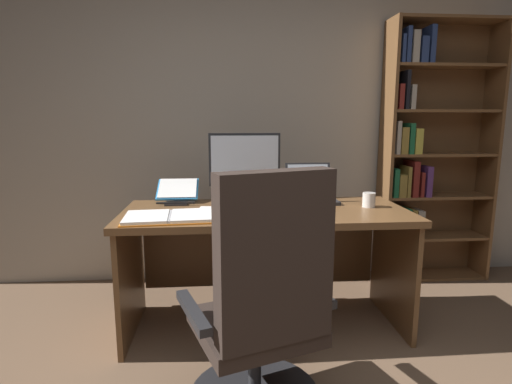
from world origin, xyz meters
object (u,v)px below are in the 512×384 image
object	(u,v)px
office_chair	(263,317)
open_binder	(170,217)
desk	(264,239)
monitor	(245,168)
reading_stand_with_book	(178,191)
laptop	(311,193)
pen	(214,209)
coffee_mug	(369,200)
bookshelf	(425,161)
computer_mouse	(301,211)
keyboard	(249,213)
notepad	(210,211)

from	to	relation	value
office_chair	open_binder	xyz separation A→B (m)	(-0.45, 0.61, 0.30)
desk	open_binder	size ratio (longest dim) A/B	3.30
monitor	reading_stand_with_book	world-z (taller)	monitor
laptop	pen	xyz separation A→B (m)	(-0.64, -0.27, -0.04)
reading_stand_with_book	pen	distance (m)	0.40
office_chair	coffee_mug	bearing A→B (deg)	28.95
laptop	desk	bearing A→B (deg)	-153.75
pen	coffee_mug	bearing A→B (deg)	2.82
bookshelf	computer_mouse	size ratio (longest dim) A/B	19.63
desk	coffee_mug	bearing A→B (deg)	-4.88
pen	open_binder	bearing A→B (deg)	-146.19
keyboard	reading_stand_with_book	world-z (taller)	reading_stand_with_book
computer_mouse	reading_stand_with_book	size ratio (longest dim) A/B	0.38
bookshelf	keyboard	world-z (taller)	bookshelf
office_chair	computer_mouse	world-z (taller)	office_chair
desk	notepad	bearing A→B (deg)	-162.92
notepad	coffee_mug	size ratio (longest dim) A/B	2.33
office_chair	coffee_mug	size ratio (longest dim) A/B	12.28
open_binder	reading_stand_with_book	bearing A→B (deg)	86.71
laptop	keyboard	world-z (taller)	laptop
bookshelf	desk	bearing A→B (deg)	-154.70
laptop	pen	distance (m)	0.70
laptop	coffee_mug	world-z (taller)	laptop
desk	notepad	world-z (taller)	notepad
reading_stand_with_book	coffee_mug	bearing A→B (deg)	-12.69
office_chair	keyboard	size ratio (longest dim) A/B	2.64
bookshelf	keyboard	size ratio (longest dim) A/B	4.86
desk	computer_mouse	bearing A→B (deg)	-48.32
desk	open_binder	distance (m)	0.65
notepad	open_binder	bearing A→B (deg)	-143.80
keyboard	computer_mouse	bearing A→B (deg)	0.00
computer_mouse	notepad	xyz separation A→B (m)	(-0.52, 0.11, -0.02)
reading_stand_with_book	pen	size ratio (longest dim) A/B	1.93
computer_mouse	pen	size ratio (longest dim) A/B	0.74
keyboard	monitor	bearing A→B (deg)	90.00
keyboard	notepad	bearing A→B (deg)	154.02
computer_mouse	open_binder	size ratio (longest dim) A/B	0.20
open_binder	notepad	distance (m)	0.27
office_chair	laptop	world-z (taller)	office_chair
office_chair	open_binder	distance (m)	0.82
monitor	reading_stand_with_book	distance (m)	0.47
keyboard	reading_stand_with_book	distance (m)	0.62
office_chair	pen	world-z (taller)	office_chair
monitor	open_binder	distance (m)	0.64
monitor	reading_stand_with_book	size ratio (longest dim) A/B	1.71
office_chair	reading_stand_with_book	bearing A→B (deg)	94.02
desk	reading_stand_with_book	distance (m)	0.66
reading_stand_with_book	notepad	world-z (taller)	reading_stand_with_book
open_binder	office_chair	bearing A→B (deg)	-57.56
laptop	computer_mouse	bearing A→B (deg)	-111.04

